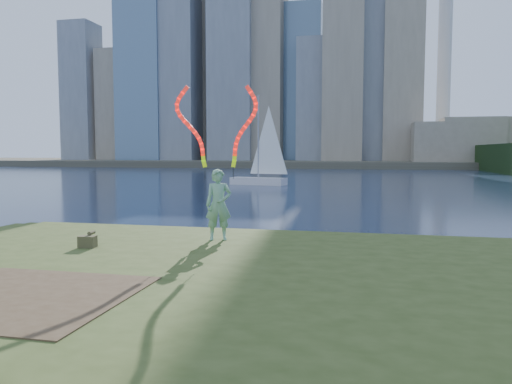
# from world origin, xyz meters

# --- Properties ---
(ground) EXTENTS (320.00, 320.00, 0.00)m
(ground) POSITION_xyz_m (0.00, 0.00, 0.00)
(ground) COLOR #1B2844
(ground) RESTS_ON ground
(grassy_knoll) EXTENTS (20.00, 18.00, 0.80)m
(grassy_knoll) POSITION_xyz_m (0.00, -2.30, 0.34)
(grassy_knoll) COLOR #39491A
(grassy_knoll) RESTS_ON ground
(dirt_patch) EXTENTS (3.20, 3.00, 0.02)m
(dirt_patch) POSITION_xyz_m (-2.20, -3.20, 0.81)
(dirt_patch) COLOR #47331E
(dirt_patch) RESTS_ON grassy_knoll
(far_shore) EXTENTS (320.00, 40.00, 1.20)m
(far_shore) POSITION_xyz_m (0.00, 95.00, 0.60)
(far_shore) COLOR #4D4838
(far_shore) RESTS_ON ground
(woman_with_ribbons) EXTENTS (1.99, 0.78, 4.13)m
(woman_with_ribbons) POSITION_xyz_m (-0.73, 2.16, 2.19)
(woman_with_ribbons) COLOR #1E6E2A
(woman_with_ribbons) RESTS_ON grassy_knoll
(canvas_bag) EXTENTS (0.40, 0.45, 0.36)m
(canvas_bag) POSITION_xyz_m (-3.37, 0.53, 0.95)
(canvas_bag) COLOR #453E22
(canvas_bag) RESTS_ON grassy_knoll
(sailboat) EXTENTS (5.35, 2.61, 8.04)m
(sailboat) POSITION_xyz_m (-6.42, 33.79, 1.38)
(sailboat) COLOR silver
(sailboat) RESTS_ON ground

